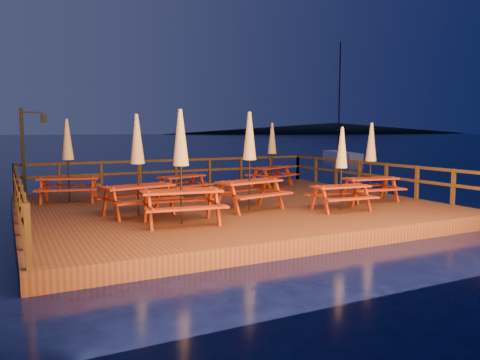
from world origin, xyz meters
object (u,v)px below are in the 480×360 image
Objects in this scene: picnic_table_0 at (182,161)px; picnic_table_2 at (181,165)px; picnic_table_1 at (371,161)px; sailboat at (342,156)px; lamp_post at (28,144)px.

picnic_table_2 is at bearing -130.73° from picnic_table_0.
picnic_table_1 is 6.62m from picnic_table_2.
picnic_table_0 is 6.18m from picnic_table_1.
sailboat is at bearing 19.30° from picnic_table_0.
lamp_post reaches higher than picnic_table_1.
lamp_post is 1.21× the size of picnic_table_1.
lamp_post is 30.32m from sailboat.
picnic_table_1 is 0.90× the size of picnic_table_2.
picnic_table_2 is at bearing -164.90° from picnic_table_1.
picnic_table_1 is (9.59, -6.25, -0.51)m from lamp_post.
lamp_post is 1.09× the size of picnic_table_2.
lamp_post is 11.46m from picnic_table_1.
picnic_table_0 is at bearing -120.51° from sailboat.
picnic_table_2 is at bearing -66.70° from lamp_post.
sailboat reaches higher than picnic_table_2.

